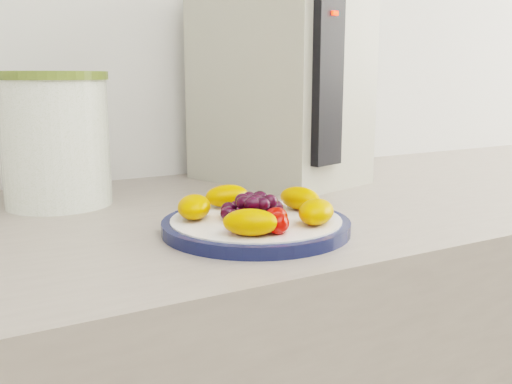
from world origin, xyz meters
TOP-DOWN VIEW (x-y plane):
  - plate_rim at (-0.09, 1.06)m, footprint 0.23×0.23m
  - plate_face at (-0.09, 1.06)m, footprint 0.21×0.21m
  - canister at (-0.27, 1.34)m, footprint 0.18×0.18m
  - canister_lid at (-0.27, 1.34)m, footprint 0.19×0.19m
  - appliance_body at (0.12, 1.35)m, footprint 0.27×0.33m
  - appliance_panel at (0.11, 1.20)m, footprint 0.06×0.04m
  - appliance_led at (0.11, 1.19)m, footprint 0.01×0.01m
  - fruit_plate at (-0.10, 1.06)m, footprint 0.20×0.19m

SIDE VIEW (x-z plane):
  - plate_rim at x=-0.09m, z-range 0.90..0.91m
  - plate_face at x=-0.09m, z-range 0.90..0.92m
  - fruit_plate at x=-0.10m, z-range 0.92..0.95m
  - canister at x=-0.27m, z-range 0.90..1.08m
  - appliance_body at x=0.12m, z-range 0.90..1.25m
  - appliance_panel at x=0.11m, z-range 0.95..1.21m
  - canister_lid at x=-0.27m, z-range 1.08..1.09m
  - appliance_led at x=0.11m, z-range 1.18..1.18m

